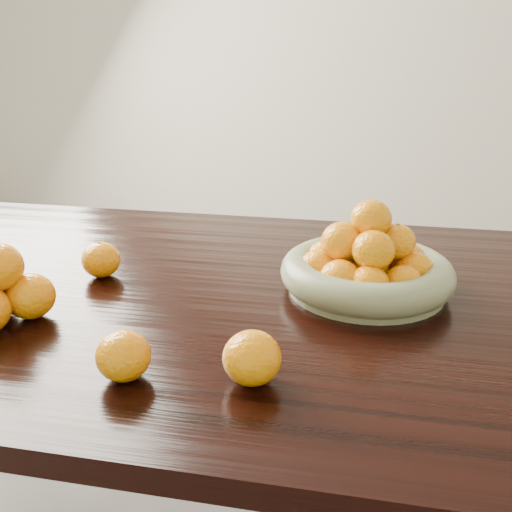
% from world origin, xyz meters
% --- Properties ---
extents(wall_back, '(5.00, 0.04, 2.70)m').
position_xyz_m(wall_back, '(0.00, 2.50, 1.35)').
color(wall_back, beige).
rests_on(wall_back, ground).
extents(dining_table, '(2.00, 1.00, 0.75)m').
position_xyz_m(dining_table, '(0.00, 0.00, 0.66)').
color(dining_table, black).
rests_on(dining_table, ground).
extents(fruit_bowl, '(0.33, 0.33, 0.18)m').
position_xyz_m(fruit_bowl, '(0.20, 0.05, 0.80)').
color(fruit_bowl, gray).
rests_on(fruit_bowl, dining_table).
extents(orange_pyramid, '(0.16, 0.15, 0.14)m').
position_xyz_m(orange_pyramid, '(-0.40, -0.20, 0.80)').
color(orange_pyramid, orange).
rests_on(orange_pyramid, dining_table).
extents(loose_orange_0, '(0.08, 0.08, 0.07)m').
position_xyz_m(loose_orange_0, '(-0.33, 0.01, 0.79)').
color(loose_orange_0, orange).
rests_on(loose_orange_0, dining_table).
extents(loose_orange_1, '(0.08, 0.08, 0.07)m').
position_xyz_m(loose_orange_1, '(-0.13, -0.33, 0.79)').
color(loose_orange_1, orange).
rests_on(loose_orange_1, dining_table).
extents(loose_orange_2, '(0.08, 0.08, 0.08)m').
position_xyz_m(loose_orange_2, '(0.05, -0.31, 0.79)').
color(loose_orange_2, orange).
rests_on(loose_orange_2, dining_table).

